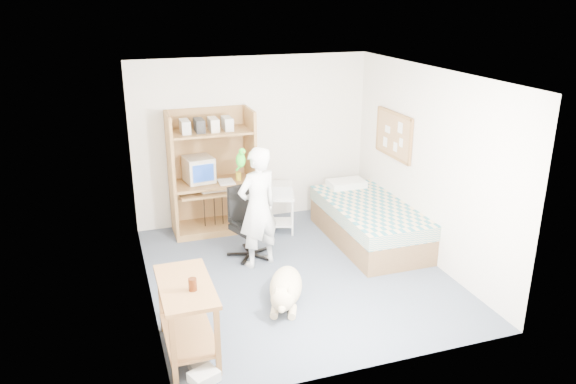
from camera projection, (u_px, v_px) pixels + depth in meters
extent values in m
plane|color=#464E5F|center=(297.00, 273.00, 7.11)|extent=(4.00, 4.00, 0.00)
cube|color=silver|center=(253.00, 140.00, 8.47)|extent=(3.60, 0.02, 2.50)
cube|color=silver|center=(428.00, 166.00, 7.23)|extent=(0.02, 4.00, 2.50)
cube|color=silver|center=(143.00, 196.00, 6.14)|extent=(0.02, 4.00, 2.50)
cube|color=white|center=(298.00, 74.00, 6.27)|extent=(3.60, 4.00, 0.02)
cube|color=brown|center=(172.00, 176.00, 7.94)|extent=(0.04, 0.60, 1.80)
cube|color=brown|center=(251.00, 169.00, 8.29)|extent=(0.04, 0.60, 1.80)
cube|color=brown|center=(208.00, 167.00, 8.37)|extent=(1.20, 0.02, 1.80)
cube|color=brown|center=(213.00, 183.00, 8.16)|extent=(1.12, 0.60, 0.04)
cube|color=brown|center=(214.00, 191.00, 8.13)|extent=(1.00, 0.50, 0.03)
cube|color=brown|center=(210.00, 132.00, 7.91)|extent=(1.12, 0.55, 0.03)
cube|color=brown|center=(215.00, 227.00, 8.40)|extent=(1.12, 0.60, 0.10)
cube|color=brown|center=(369.00, 229.00, 7.98)|extent=(1.00, 2.00, 0.36)
cube|color=#2E717B|center=(370.00, 211.00, 7.88)|extent=(1.02, 2.02, 0.20)
cube|color=white|center=(346.00, 184.00, 8.55)|extent=(0.55, 0.35, 0.12)
cube|color=olive|center=(185.00, 286.00, 5.33)|extent=(0.50, 1.00, 0.04)
cube|color=olive|center=(173.00, 351.00, 4.99)|extent=(0.05, 0.05, 0.70)
cube|color=olive|center=(218.00, 343.00, 5.11)|extent=(0.05, 0.05, 0.70)
cube|color=olive|center=(161.00, 301.00, 5.79)|extent=(0.05, 0.05, 0.70)
cube|color=olive|center=(200.00, 295.00, 5.91)|extent=(0.05, 0.05, 0.70)
cube|color=olive|center=(189.00, 334.00, 5.50)|extent=(0.46, 0.92, 0.03)
cube|color=#946642|center=(394.00, 135.00, 7.96)|extent=(0.03, 0.90, 0.60)
cube|color=olive|center=(395.00, 113.00, 7.85)|extent=(0.04, 0.94, 0.04)
cube|color=olive|center=(392.00, 156.00, 8.06)|extent=(0.04, 0.94, 0.04)
cylinder|color=black|center=(250.00, 254.00, 7.56)|extent=(0.54, 0.54, 0.05)
cylinder|color=black|center=(250.00, 242.00, 7.50)|extent=(0.05, 0.05, 0.36)
cube|color=black|center=(250.00, 228.00, 7.43)|extent=(0.53, 0.53, 0.07)
cube|color=black|center=(240.00, 202.00, 7.48)|extent=(0.37, 0.18, 0.49)
cube|color=black|center=(235.00, 222.00, 7.25)|extent=(0.12, 0.26, 0.04)
cube|color=black|center=(263.00, 214.00, 7.51)|extent=(0.12, 0.26, 0.04)
imported|color=white|center=(258.00, 208.00, 7.09)|extent=(0.67, 0.55, 1.58)
ellipsoid|color=#148E14|center=(241.00, 160.00, 6.84)|extent=(0.12, 0.12, 0.19)
sphere|color=#148E14|center=(242.00, 151.00, 6.77)|extent=(0.08, 0.08, 0.08)
cone|color=#F14C15|center=(244.00, 152.00, 6.74)|extent=(0.04, 0.04, 0.03)
cylinder|color=#148E14|center=(239.00, 168.00, 6.90)|extent=(0.07, 0.13, 0.11)
ellipsoid|color=beige|center=(286.00, 286.00, 6.44)|extent=(0.65, 0.86, 0.35)
sphere|color=beige|center=(283.00, 299.00, 6.00)|extent=(0.26, 0.26, 0.26)
cone|color=beige|center=(276.00, 290.00, 5.95)|extent=(0.08, 0.08, 0.10)
cone|color=beige|center=(289.00, 291.00, 5.94)|extent=(0.08, 0.08, 0.10)
ellipsoid|color=beige|center=(282.00, 308.00, 5.92)|extent=(0.14, 0.16, 0.09)
cylinder|color=beige|center=(289.00, 274.00, 6.85)|extent=(0.16, 0.25, 0.13)
cube|color=white|center=(278.00, 196.00, 8.17)|extent=(0.57, 0.51, 0.04)
cube|color=white|center=(278.00, 222.00, 8.30)|extent=(0.52, 0.46, 0.03)
cylinder|color=white|center=(267.00, 220.00, 8.05)|extent=(0.03, 0.03, 0.55)
cylinder|color=white|center=(295.00, 216.00, 8.18)|extent=(0.03, 0.03, 0.55)
cylinder|color=white|center=(261.00, 212.00, 8.34)|extent=(0.03, 0.03, 0.55)
cylinder|color=white|center=(288.00, 209.00, 8.47)|extent=(0.03, 0.03, 0.55)
cube|color=#BABAB5|center=(278.00, 189.00, 8.13)|extent=(0.50, 0.43, 0.18)
cube|color=beige|center=(199.00, 169.00, 8.08)|extent=(0.44, 0.46, 0.37)
cube|color=navy|center=(203.00, 173.00, 7.91)|extent=(0.31, 0.06, 0.25)
cube|color=beige|center=(217.00, 190.00, 8.09)|extent=(0.46, 0.18, 0.03)
cylinder|color=gold|center=(239.00, 176.00, 8.21)|extent=(0.08, 0.08, 0.12)
cylinder|color=#3E1A09|center=(193.00, 284.00, 5.19)|extent=(0.08, 0.08, 0.12)
cube|color=white|center=(204.00, 377.00, 5.12)|extent=(0.31, 0.28, 0.10)
cube|color=#AAAAA6|center=(201.00, 368.00, 5.26)|extent=(0.23, 0.26, 0.08)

